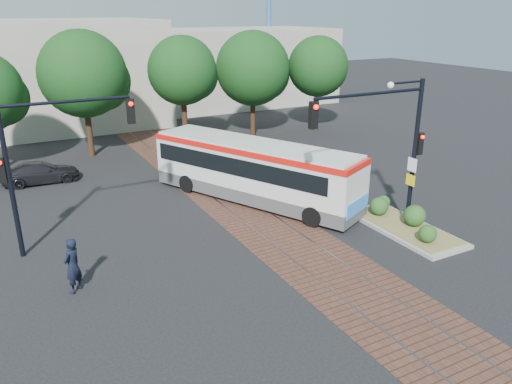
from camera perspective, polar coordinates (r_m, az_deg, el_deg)
ground at (r=19.77m, az=4.42°, el=-6.00°), size 120.00×120.00×0.00m
trackbed at (r=22.94m, az=-0.92°, el=-2.12°), size 3.60×40.00×0.02m
tree_row at (r=33.38m, az=-9.13°, el=13.27°), size 26.40×5.60×7.67m
warehouses at (r=44.86m, az=-16.63°, el=13.07°), size 40.00×13.00×8.00m
city_bus at (r=23.67m, az=-0.32°, el=2.71°), size 6.72×10.65×2.88m
traffic_island at (r=21.82m, az=16.51°, el=-3.28°), size 2.20×5.20×1.13m
signal_pole_main at (r=20.06m, az=15.43°, el=6.35°), size 5.49×0.46×6.00m
signal_pole_left at (r=19.54m, az=-23.42°, el=4.16°), size 4.99×0.34×6.00m
officer at (r=17.26m, az=-20.24°, el=-7.90°), size 0.81×0.80×1.87m
parked_car at (r=28.84m, az=-23.44°, el=2.07°), size 3.96×1.68×1.14m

